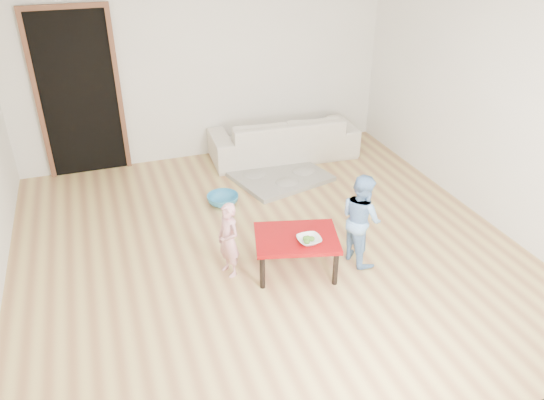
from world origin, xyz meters
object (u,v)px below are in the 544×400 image
basin (223,200)px  red_table (296,253)px  child_pink (228,240)px  child_blue (361,219)px  sofa (283,137)px  bowl (309,240)px

basin → red_table: bearing=-77.5°
child_pink → child_blue: child_blue is taller
sofa → red_table: 2.66m
red_table → child_blue: 0.71m
child_blue → sofa: bearing=-12.1°
red_table → child_pink: size_ratio=1.03×
bowl → child_pink: 0.75m
red_table → bowl: (0.07, -0.13, 0.22)m
red_table → child_pink: (-0.61, 0.17, 0.18)m
bowl → child_blue: (0.58, 0.11, 0.05)m
child_pink → basin: child_pink is taller
sofa → child_pink: child_pink is taller
sofa → child_blue: size_ratio=2.16×
bowl → basin: size_ratio=0.58×
child_blue → basin: (-0.98, 1.52, -0.40)m
bowl → child_pink: (-0.68, 0.30, -0.04)m
child_pink → red_table: bearing=54.3°
sofa → bowl: 2.77m
red_table → bowl: size_ratio=3.56×
bowl → basin: bowl is taller
red_table → bowl: bearing=-62.3°
child_blue → red_table: bearing=79.3°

